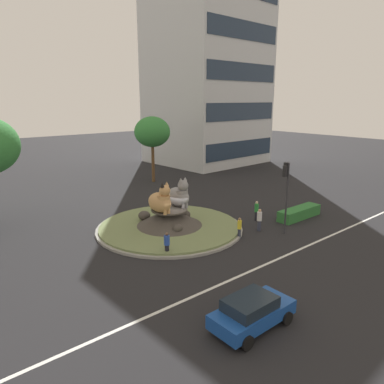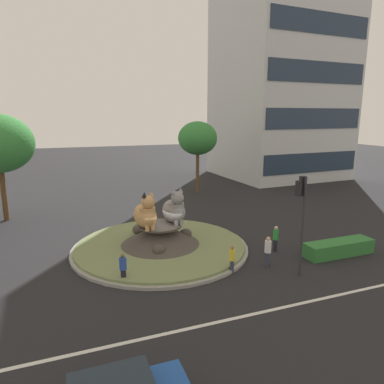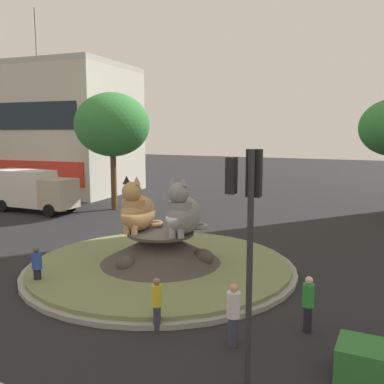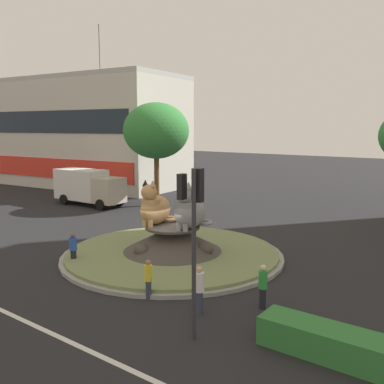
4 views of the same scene
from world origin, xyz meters
TOP-DOWN VIEW (x-y plane):
  - ground_plane at (0.00, 0.00)m, footprint 160.00×160.00m
  - lane_centreline at (0.00, -8.95)m, footprint 112.00×0.20m
  - roundabout_island at (-0.00, 0.01)m, footprint 11.46×11.46m
  - cat_statue_calico at (-0.98, -0.28)m, footprint 1.61×2.60m
  - cat_statue_grey at (1.03, 0.08)m, footprint 1.64×2.63m
  - traffic_light_mast at (6.01, -6.36)m, footprint 0.71×0.55m
  - office_tower at (23.53, 21.92)m, footprint 16.10×15.31m
  - clipped_hedge_strip at (10.19, -4.96)m, footprint 4.66×1.20m
  - broadleaf_tree_behind_island at (8.46, 14.90)m, footprint 4.30×4.30m
  - pedestrian_yellow_shirt at (2.75, -4.90)m, footprint 0.31×0.31m
  - pedestrian_white_shirt at (5.12, -4.78)m, footprint 0.38×0.38m
  - pedestrian_blue_shirt at (-3.09, -3.93)m, footprint 0.38×0.38m
  - pedestrian_green_shirt at (6.79, -3.06)m, footprint 0.33×0.33m
  - sedan_on_far_lane at (-4.71, -12.61)m, footprint 4.05×2.03m

SIDE VIEW (x-z plane):
  - ground_plane at x=0.00m, z-range 0.00..0.00m
  - lane_centreline at x=0.00m, z-range 0.00..0.01m
  - clipped_hedge_strip at x=10.19m, z-range 0.00..0.90m
  - roundabout_island at x=0.00m, z-range -0.27..1.37m
  - sedan_on_far_lane at x=-4.71m, z-range 0.04..1.55m
  - pedestrian_blue_shirt at x=-3.09m, z-range 0.03..1.62m
  - pedestrian_yellow_shirt at x=2.75m, z-range 0.05..1.65m
  - pedestrian_green_shirt at x=6.79m, z-range 0.05..1.75m
  - pedestrian_white_shirt at x=5.12m, z-range 0.05..1.82m
  - cat_statue_calico at x=-0.98m, z-range 1.32..3.73m
  - cat_statue_grey at x=1.03m, z-range 1.32..3.76m
  - traffic_light_mast at x=6.01m, z-range 1.25..6.73m
  - broadleaf_tree_behind_island at x=8.46m, z-range 2.12..10.08m
  - office_tower at x=23.53m, z-range 0.00..32.79m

